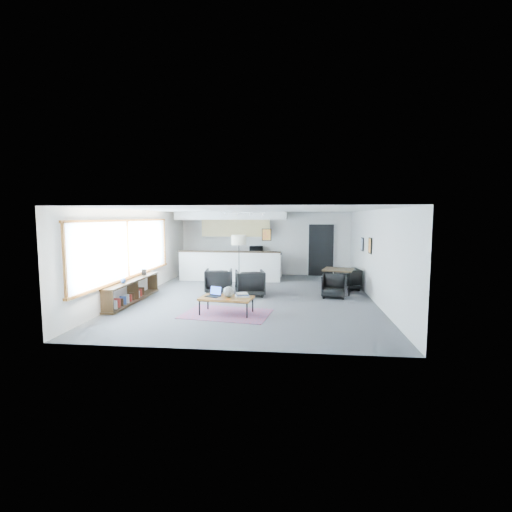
# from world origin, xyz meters

# --- Properties ---
(room) EXTENTS (7.02, 9.02, 2.62)m
(room) POSITION_xyz_m (0.00, 0.00, 1.30)
(room) COLOR #49494C
(room) RESTS_ON ground
(window) EXTENTS (0.10, 5.95, 1.66)m
(window) POSITION_xyz_m (-3.46, -0.90, 1.46)
(window) COLOR #8CBFFF
(window) RESTS_ON room
(console) EXTENTS (0.35, 3.00, 0.80)m
(console) POSITION_xyz_m (-3.30, -1.05, 0.33)
(console) COLOR #312111
(console) RESTS_ON floor
(kitchenette) EXTENTS (4.20, 1.96, 2.60)m
(kitchenette) POSITION_xyz_m (-1.20, 3.71, 1.38)
(kitchenette) COLOR white
(kitchenette) RESTS_ON floor
(doorway) EXTENTS (1.10, 0.12, 2.15)m
(doorway) POSITION_xyz_m (2.30, 4.42, 1.07)
(doorway) COLOR black
(doorway) RESTS_ON room
(track_light) EXTENTS (1.60, 0.07, 0.15)m
(track_light) POSITION_xyz_m (-0.59, 2.20, 2.53)
(track_light) COLOR silver
(track_light) RESTS_ON room
(wall_art_lower) EXTENTS (0.03, 0.38, 0.48)m
(wall_art_lower) POSITION_xyz_m (3.47, 0.40, 1.55)
(wall_art_lower) COLOR black
(wall_art_lower) RESTS_ON room
(wall_art_upper) EXTENTS (0.03, 0.34, 0.44)m
(wall_art_upper) POSITION_xyz_m (3.47, 1.70, 1.50)
(wall_art_upper) COLOR black
(wall_art_upper) RESTS_ON room
(kilim_rug) EXTENTS (2.30, 1.73, 0.01)m
(kilim_rug) POSITION_xyz_m (-0.42, -2.01, 0.01)
(kilim_rug) COLOR #693751
(kilim_rug) RESTS_ON floor
(coffee_table) EXTENTS (1.36, 0.83, 0.42)m
(coffee_table) POSITION_xyz_m (-0.42, -2.01, 0.39)
(coffee_table) COLOR brown
(coffee_table) RESTS_ON floor
(laptop) EXTENTS (0.42, 0.39, 0.25)m
(laptop) POSITION_xyz_m (-0.74, -1.92, 0.49)
(laptop) COLOR black
(laptop) RESTS_ON coffee_table
(ceramic_pot) EXTENTS (0.27, 0.27, 0.27)m
(ceramic_pot) POSITION_xyz_m (-0.37, -2.01, 0.56)
(ceramic_pot) COLOR gray
(ceramic_pot) RESTS_ON coffee_table
(book_stack) EXTENTS (0.39, 0.34, 0.10)m
(book_stack) POSITION_xyz_m (-0.04, -1.92, 0.47)
(book_stack) COLOR silver
(book_stack) RESTS_ON coffee_table
(coaster) EXTENTS (0.10, 0.10, 0.01)m
(coaster) POSITION_xyz_m (-0.34, -2.26, 0.43)
(coaster) COLOR #E5590C
(coaster) RESTS_ON coffee_table
(armchair_left) EXTENTS (0.90, 0.85, 0.84)m
(armchair_left) POSITION_xyz_m (-1.15, 0.51, 0.42)
(armchair_left) COLOR black
(armchair_left) RESTS_ON floor
(armchair_right) EXTENTS (1.00, 0.96, 0.86)m
(armchair_right) POSITION_xyz_m (-0.11, 0.18, 0.43)
(armchair_right) COLOR black
(armchair_right) RESTS_ON floor
(floor_lamp) EXTENTS (0.64, 0.64, 1.78)m
(floor_lamp) POSITION_xyz_m (-0.67, 1.68, 1.55)
(floor_lamp) COLOR black
(floor_lamp) RESTS_ON floor
(dining_table) EXTENTS (1.10, 1.10, 0.76)m
(dining_table) POSITION_xyz_m (2.62, 0.95, 0.69)
(dining_table) COLOR #312111
(dining_table) RESTS_ON floor
(dining_chair_near) EXTENTS (0.69, 0.66, 0.64)m
(dining_chair_near) POSITION_xyz_m (2.43, 0.24, 0.32)
(dining_chair_near) COLOR black
(dining_chair_near) RESTS_ON floor
(dining_chair_far) EXTENTS (0.72, 0.69, 0.66)m
(dining_chair_far) POSITION_xyz_m (3.00, 1.55, 0.33)
(dining_chair_far) COLOR black
(dining_chair_far) RESTS_ON floor
(microwave) EXTENTS (0.52, 0.29, 0.35)m
(microwave) POSITION_xyz_m (-0.34, 4.15, 1.10)
(microwave) COLOR black
(microwave) RESTS_ON kitchenette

